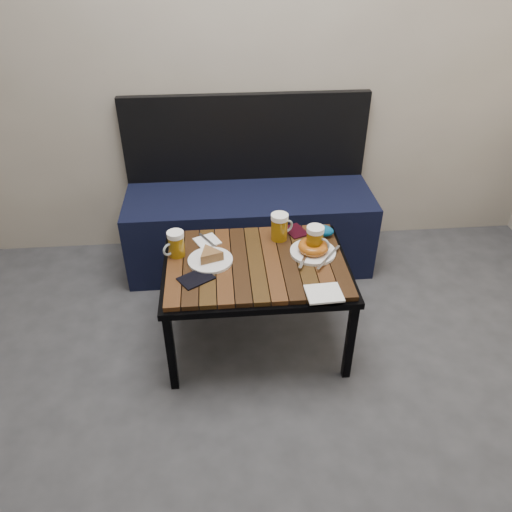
{
  "coord_description": "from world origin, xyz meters",
  "views": [
    {
      "loc": [
        0.03,
        -0.76,
        1.77
      ],
      "look_at": [
        0.19,
        1.06,
        0.5
      ],
      "focal_mm": 35.0,
      "sensor_mm": 36.0,
      "label": 1
    }
  ],
  "objects": [
    {
      "name": "bench",
      "position": [
        0.21,
        1.76,
        0.27
      ],
      "size": [
        1.4,
        0.5,
        0.95
      ],
      "color": "black",
      "rests_on": "ground"
    },
    {
      "name": "plate_pie",
      "position": [
        -0.02,
        1.08,
        0.49
      ],
      "size": [
        0.2,
        0.2,
        0.06
      ],
      "color": "white",
      "rests_on": "cafe_table"
    },
    {
      "name": "beer_mug_left",
      "position": [
        -0.17,
        1.14,
        0.53
      ],
      "size": [
        0.11,
        0.1,
        0.12
      ],
      "rotation": [
        0.0,
        0.0,
        3.82
      ],
      "color": "#8E610B",
      "rests_on": "cafe_table"
    },
    {
      "name": "plate_bagel",
      "position": [
        0.45,
        1.1,
        0.5
      ],
      "size": [
        0.24,
        0.26,
        0.06
      ],
      "color": "white",
      "rests_on": "cafe_table"
    },
    {
      "name": "passport_burgundy",
      "position": [
        0.4,
        1.3,
        0.47
      ],
      "size": [
        0.13,
        0.15,
        0.01
      ],
      "primitive_type": "cube",
      "rotation": [
        0.0,
        0.0,
        0.39
      ],
      "color": "black",
      "rests_on": "cafe_table"
    },
    {
      "name": "beer_mug_centre",
      "position": [
        0.32,
        1.24,
        0.54
      ],
      "size": [
        0.13,
        0.11,
        0.13
      ],
      "rotation": [
        0.0,
        0.0,
        0.5
      ],
      "color": "#8E610B",
      "rests_on": "cafe_table"
    },
    {
      "name": "napkin_right",
      "position": [
        0.45,
        0.8,
        0.48
      ],
      "size": [
        0.15,
        0.13,
        0.01
      ],
      "rotation": [
        0.0,
        0.0,
        0.05
      ],
      "color": "white",
      "rests_on": "cafe_table"
    },
    {
      "name": "cafe_table",
      "position": [
        0.19,
        1.06,
        0.43
      ],
      "size": [
        0.84,
        0.62,
        0.47
      ],
      "color": "black",
      "rests_on": "ground"
    },
    {
      "name": "beer_mug_right",
      "position": [
        0.46,
        1.12,
        0.54
      ],
      "size": [
        0.12,
        0.11,
        0.13
      ],
      "rotation": [
        0.0,
        0.0,
        -0.67
      ],
      "color": "#8E610B",
      "rests_on": "cafe_table"
    },
    {
      "name": "napkin_left",
      "position": [
        -0.03,
        1.24,
        0.48
      ],
      "size": [
        0.14,
        0.14,
        0.01
      ],
      "rotation": [
        0.0,
        0.0,
        0.45
      ],
      "color": "white",
      "rests_on": "cafe_table"
    },
    {
      "name": "knit_pouch",
      "position": [
        0.52,
        1.25,
        0.5
      ],
      "size": [
        0.14,
        0.11,
        0.05
      ],
      "primitive_type": "ellipsoid",
      "rotation": [
        0.0,
        0.0,
        -0.34
      ],
      "color": "navy",
      "rests_on": "cafe_table"
    },
    {
      "name": "passport_navy",
      "position": [
        -0.08,
        0.95,
        0.48
      ],
      "size": [
        0.17,
        0.16,
        0.01
      ],
      "primitive_type": "cube",
      "rotation": [
        0.0,
        0.0,
        -1.0
      ],
      "color": "black",
      "rests_on": "cafe_table"
    }
  ]
}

